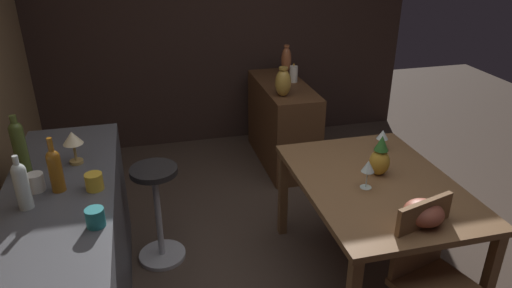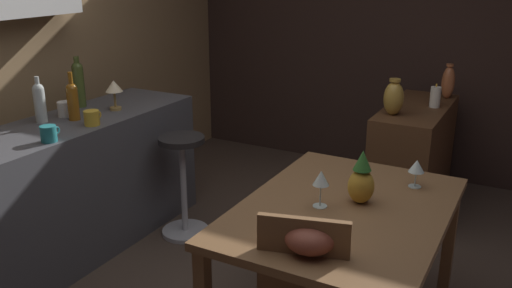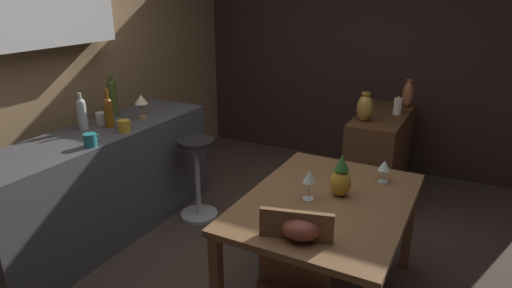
% 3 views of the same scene
% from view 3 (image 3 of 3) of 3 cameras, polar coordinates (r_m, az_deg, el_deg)
% --- Properties ---
extents(ground_plane, '(9.00, 9.00, 0.00)m').
position_cam_3_polar(ground_plane, '(3.21, 2.08, -17.62)').
color(ground_plane, '#47382D').
extents(wall_kitchen_back, '(5.20, 0.33, 2.60)m').
position_cam_3_polar(wall_kitchen_back, '(3.92, -27.01, 9.83)').
color(wall_kitchen_back, '#9E7A51').
rests_on(wall_kitchen_back, ground_plane).
extents(wall_side_right, '(0.10, 4.40, 2.60)m').
position_cam_3_polar(wall_side_right, '(5.09, 12.05, 12.09)').
color(wall_side_right, '#33231E').
rests_on(wall_side_right, ground_plane).
extents(dining_table, '(1.32, 0.95, 0.74)m').
position_cam_3_polar(dining_table, '(2.73, 9.33, -8.75)').
color(dining_table, brown).
rests_on(dining_table, ground_plane).
extents(kitchen_counter, '(2.10, 0.60, 0.90)m').
position_cam_3_polar(kitchen_counter, '(3.74, -19.70, -5.05)').
color(kitchen_counter, '#4C4C51').
rests_on(kitchen_counter, ground_plane).
extents(sideboard_cabinet, '(1.10, 0.44, 0.82)m').
position_cam_3_polar(sideboard_cabinet, '(4.44, 16.00, -1.25)').
color(sideboard_cabinet, '#56351E').
rests_on(sideboard_cabinet, ground_plane).
extents(bar_stool, '(0.34, 0.34, 0.74)m').
position_cam_3_polar(bar_stool, '(3.84, -7.76, -4.28)').
color(bar_stool, '#262323').
rests_on(bar_stool, ground_plane).
extents(wine_glass_left, '(0.08, 0.08, 0.19)m').
position_cam_3_polar(wine_glass_left, '(2.62, 7.02, -4.43)').
color(wine_glass_left, silver).
rests_on(wine_glass_left, dining_table).
extents(wine_glass_right, '(0.08, 0.08, 0.15)m').
position_cam_3_polar(wine_glass_right, '(2.96, 16.60, -2.82)').
color(wine_glass_right, silver).
rests_on(wine_glass_right, dining_table).
extents(pineapple_centerpiece, '(0.13, 0.13, 0.27)m').
position_cam_3_polar(pineapple_centerpiece, '(2.70, 11.16, -4.45)').
color(pineapple_centerpiece, gold).
rests_on(pineapple_centerpiece, dining_table).
extents(fruit_bowl, '(0.22, 0.22, 0.13)m').
position_cam_3_polar(fruit_bowl, '(2.27, 6.06, -10.73)').
color(fruit_bowl, '#9E4C38').
rests_on(fruit_bowl, dining_table).
extents(wine_bottle_amber, '(0.07, 0.07, 0.31)m').
position_cam_3_polar(wine_bottle_amber, '(3.63, -18.93, 4.15)').
color(wine_bottle_amber, '#8C5114').
rests_on(wine_bottle_amber, kitchen_counter).
extents(wine_bottle_olive, '(0.08, 0.08, 0.35)m').
position_cam_3_polar(wine_bottle_olive, '(3.95, -18.42, 6.02)').
color(wine_bottle_olive, '#475623').
rests_on(wine_bottle_olive, kitchen_counter).
extents(wine_bottle_clear, '(0.07, 0.07, 0.29)m').
position_cam_3_polar(wine_bottle_clear, '(3.65, -22.04, 3.87)').
color(wine_bottle_clear, silver).
rests_on(wine_bottle_clear, kitchen_counter).
extents(cup_white, '(0.13, 0.09, 0.10)m').
position_cam_3_polar(cup_white, '(3.76, -19.69, 3.22)').
color(cup_white, white).
rests_on(cup_white, kitchen_counter).
extents(cup_mustard, '(0.13, 0.10, 0.09)m').
position_cam_3_polar(cup_mustard, '(3.50, -17.03, 2.30)').
color(cup_mustard, gold).
rests_on(cup_mustard, kitchen_counter).
extents(cup_teal, '(0.13, 0.09, 0.09)m').
position_cam_3_polar(cup_teal, '(3.26, -21.07, 0.51)').
color(cup_teal, teal).
rests_on(cup_teal, kitchen_counter).
extents(counter_lamp, '(0.12, 0.12, 0.21)m').
position_cam_3_polar(counter_lamp, '(3.80, -14.92, 5.47)').
color(counter_lamp, '#A58447').
rests_on(counter_lamp, kitchen_counter).
extents(pillar_candle_tall, '(0.08, 0.08, 0.18)m').
position_cam_3_polar(pillar_candle_tall, '(4.32, 18.22, 4.76)').
color(pillar_candle_tall, white).
rests_on(pillar_candle_tall, sideboard_cabinet).
extents(vase_copper, '(0.10, 0.10, 0.28)m').
position_cam_3_polar(vase_copper, '(4.63, 19.44, 6.28)').
color(vase_copper, '#B26038').
rests_on(vase_copper, sideboard_cabinet).
extents(vase_brass, '(0.14, 0.14, 0.26)m').
position_cam_3_polar(vase_brass, '(4.00, 14.19, 4.68)').
color(vase_brass, '#B78C38').
rests_on(vase_brass, sideboard_cabinet).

